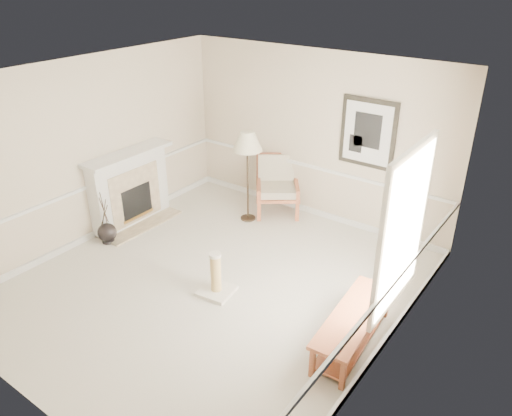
# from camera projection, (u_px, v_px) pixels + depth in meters

# --- Properties ---
(ground) EXTENTS (5.50, 5.50, 0.00)m
(ground) POSITION_uv_depth(u_px,v_px,m) (214.00, 283.00, 7.12)
(ground) COLOR silver
(ground) RESTS_ON ground
(room) EXTENTS (5.04, 5.54, 2.92)m
(room) POSITION_uv_depth(u_px,v_px,m) (220.00, 162.00, 6.27)
(room) COLOR beige
(room) RESTS_ON ground
(fireplace) EXTENTS (0.64, 1.64, 1.31)m
(fireplace) POSITION_uv_depth(u_px,v_px,m) (130.00, 189.00, 8.50)
(fireplace) COLOR white
(fireplace) RESTS_ON ground
(floor_vase) EXTENTS (0.31, 0.31, 0.91)m
(floor_vase) POSITION_uv_depth(u_px,v_px,m) (107.00, 233.00, 8.09)
(floor_vase) COLOR black
(floor_vase) RESTS_ON ground
(armchair) EXTENTS (1.09, 1.10, 1.01)m
(armchair) POSITION_uv_depth(u_px,v_px,m) (277.00, 182.00, 8.99)
(armchair) COLOR brown
(armchair) RESTS_ON ground
(floor_lamp) EXTENTS (0.53, 0.53, 1.61)m
(floor_lamp) POSITION_uv_depth(u_px,v_px,m) (247.00, 144.00, 8.26)
(floor_lamp) COLOR black
(floor_lamp) RESTS_ON ground
(bench) EXTENTS (0.59, 1.60, 0.45)m
(bench) POSITION_uv_depth(u_px,v_px,m) (353.00, 324.00, 5.88)
(bench) COLOR brown
(bench) RESTS_ON ground
(scratching_post) EXTENTS (0.50, 0.50, 0.64)m
(scratching_post) POSITION_uv_depth(u_px,v_px,m) (216.00, 281.00, 6.84)
(scratching_post) COLOR white
(scratching_post) RESTS_ON ground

